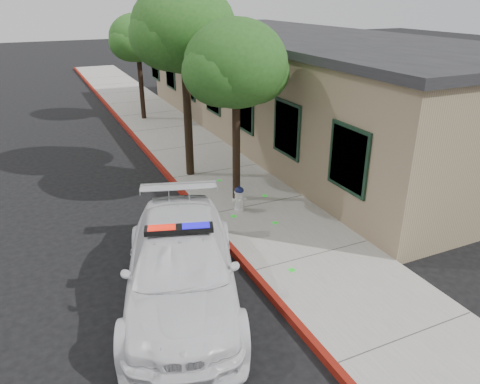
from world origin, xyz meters
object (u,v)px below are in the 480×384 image
clapboard_building (299,86)px  police_car (181,266)px  street_tree_near (236,68)px  street_tree_mid (184,32)px  fire_hydrant (239,198)px  street_tree_far (138,40)px

clapboard_building → police_car: clapboard_building is taller
street_tree_near → street_tree_mid: size_ratio=0.84×
street_tree_near → police_car: bearing=-127.6°
fire_hydrant → street_tree_near: 3.50m
clapboard_building → street_tree_mid: (-5.91, -2.86, 2.51)m
street_tree_mid → clapboard_building: bearing=25.8°
fire_hydrant → street_tree_near: bearing=76.6°
clapboard_building → police_car: (-8.26, -9.13, -1.35)m
clapboard_building → police_car: 12.39m
fire_hydrant → street_tree_mid: (-0.29, 3.26, 4.13)m
street_tree_near → street_tree_mid: (-0.57, 2.47, 0.74)m
clapboard_building → fire_hydrant: (-5.62, -6.12, -1.62)m
street_tree_far → street_tree_mid: bearing=-93.0°
police_car → street_tree_mid: 7.73m
clapboard_building → street_tree_near: 7.75m
clapboard_building → street_tree_near: bearing=-135.0°
clapboard_building → street_tree_near: street_tree_near is taller
clapboard_building → street_tree_far: street_tree_far is taller
fire_hydrant → street_tree_far: bearing=95.7°
police_car → street_tree_near: 5.72m
fire_hydrant → street_tree_far: street_tree_far is taller
clapboard_building → police_car: size_ratio=3.63×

